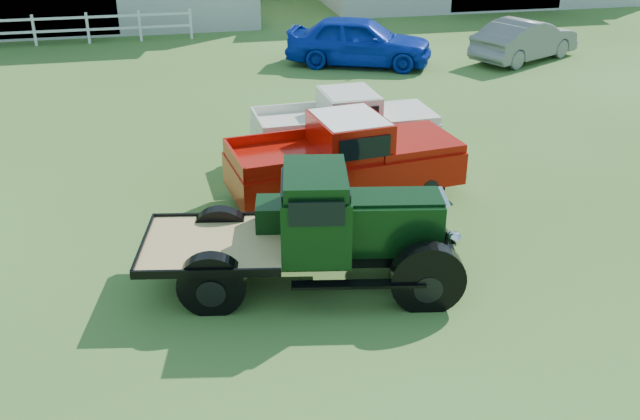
{
  "coord_description": "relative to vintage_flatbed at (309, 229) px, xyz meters",
  "views": [
    {
      "loc": [
        -2.17,
        -9.55,
        6.42
      ],
      "look_at": [
        0.2,
        1.2,
        1.05
      ],
      "focal_mm": 40.0,
      "sensor_mm": 36.0,
      "label": 1
    }
  ],
  "objects": [
    {
      "name": "misc_car_blue",
      "position": [
        4.64,
        13.86,
        -0.17
      ],
      "size": [
        5.42,
        3.83,
        1.71
      ],
      "primitive_type": "imported",
      "rotation": [
        0.0,
        0.0,
        1.17
      ],
      "color": "#0828AA",
      "rests_on": "ground"
    },
    {
      "name": "fence_rail",
      "position": [
        -7.88,
        19.41,
        -0.43
      ],
      "size": [
        14.2,
        0.16,
        1.2
      ],
      "primitive_type": null,
      "color": "white",
      "rests_on": "ground"
    },
    {
      "name": "red_pickup",
      "position": [
        1.41,
        3.2,
        -0.12
      ],
      "size": [
        5.17,
        2.53,
        1.81
      ],
      "primitive_type": null,
      "rotation": [
        0.0,
        0.0,
        0.13
      ],
      "color": "#A30F06",
      "rests_on": "ground"
    },
    {
      "name": "white_pickup",
      "position": [
        1.96,
        5.35,
        -0.21
      ],
      "size": [
        4.5,
        1.93,
        1.62
      ],
      "primitive_type": null,
      "rotation": [
        0.0,
        0.0,
        0.05
      ],
      "color": "beige",
      "rests_on": "ground"
    },
    {
      "name": "ground",
      "position": [
        0.12,
        -0.59,
        -1.03
      ],
      "size": [
        120.0,
        120.0,
        0.0
      ],
      "primitive_type": "plane",
      "color": "#3C581E"
    },
    {
      "name": "vintage_flatbed",
      "position": [
        0.0,
        0.0,
        0.0
      ],
      "size": [
        5.47,
        2.96,
        2.05
      ],
      "primitive_type": null,
      "rotation": [
        0.0,
        0.0,
        -0.18
      ],
      "color": "black",
      "rests_on": "ground"
    },
    {
      "name": "misc_car_grey",
      "position": [
        10.65,
        13.28,
        -0.29
      ],
      "size": [
        4.68,
        3.41,
        1.47
      ],
      "primitive_type": "imported",
      "rotation": [
        0.0,
        0.0,
        2.04
      ],
      "color": "slate",
      "rests_on": "ground"
    }
  ]
}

